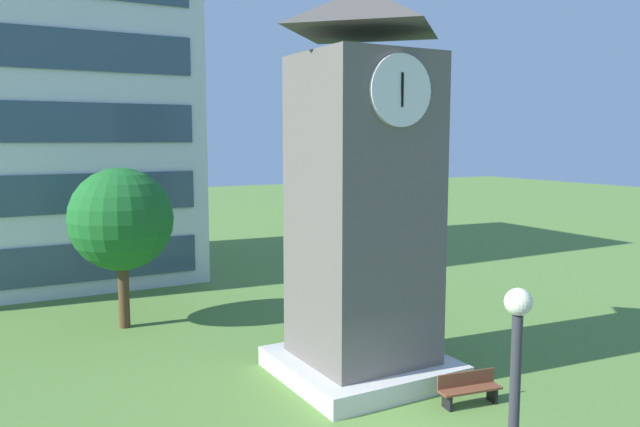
# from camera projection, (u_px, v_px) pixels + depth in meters

# --- Properties ---
(clock_tower) EXTENTS (4.81, 4.81, 11.61)m
(clock_tower) POSITION_uv_depth(u_px,v_px,m) (363.00, 207.00, 18.86)
(clock_tower) COLOR #605B56
(clock_tower) RESTS_ON ground
(park_bench) EXTENTS (1.85, 0.76, 0.88)m
(park_bench) POSITION_uv_depth(u_px,v_px,m) (469.00, 388.00, 17.29)
(park_bench) COLOR brown
(park_bench) RESTS_ON ground
(tree_near_tower) EXTENTS (3.93, 3.93, 6.20)m
(tree_near_tower) POSITION_uv_depth(u_px,v_px,m) (121.00, 220.00, 23.93)
(tree_near_tower) COLOR #513823
(tree_near_tower) RESTS_ON ground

